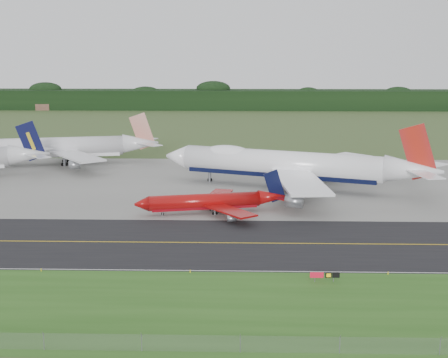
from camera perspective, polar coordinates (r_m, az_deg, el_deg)
ground at (r=123.35m, az=-1.27°, el=-5.29°), size 600.00×600.00×0.00m
grass_verge at (r=90.49m, az=-2.37°, el=-11.74°), size 400.00×30.00×0.01m
taxiway at (r=119.53m, az=-1.36°, el=-5.84°), size 400.00×32.00×0.02m
apron at (r=172.73m, az=-0.44°, el=-0.36°), size 400.00×78.00×0.01m
taxiway_centreline at (r=119.52m, az=-1.36°, el=-5.83°), size 400.00×0.40×0.00m
taxiway_edge_line at (r=104.86m, az=-1.79°, el=-8.37°), size 400.00×0.25×0.00m
perimeter_fence at (r=78.27m, az=-3.05°, el=-14.78°), size 320.00×0.10×320.00m
horizon_treeline at (r=392.85m, az=0.70°, el=7.18°), size 700.00×25.00×12.00m
jet_ba_747 at (r=165.43m, az=6.10°, el=1.30°), size 72.59×58.43×18.85m
jet_red_737 at (r=140.63m, az=-1.02°, el=-2.06°), size 34.67×27.79×9.43m
jet_star_tail at (r=207.14m, az=-14.45°, el=2.80°), size 61.24×50.39×16.26m
taxiway_sign at (r=100.99m, az=9.19°, el=-8.67°), size 4.70×0.28×1.56m
edge_marker_left at (r=108.82m, az=-16.38°, el=-7.98°), size 0.16×0.16×0.50m
edge_marker_center at (r=104.00m, az=-3.11°, el=-8.43°), size 0.16×0.16×0.50m
edge_marker_right at (r=106.46m, az=14.77°, el=-8.33°), size 0.16×0.16×0.50m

